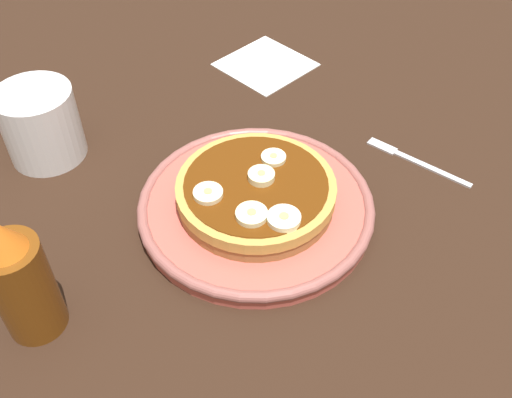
{
  "coord_description": "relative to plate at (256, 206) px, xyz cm",
  "views": [
    {
      "loc": [
        -27.76,
        32.26,
        45.2
      ],
      "look_at": [
        0.0,
        0.0,
        2.18
      ],
      "focal_mm": 40.99,
      "sensor_mm": 36.0,
      "label": 1
    }
  ],
  "objects": [
    {
      "name": "ground_plane",
      "position": [
        0.0,
        0.0,
        -2.59
      ],
      "size": [
        140.0,
        140.0,
        3.0
      ],
      "primitive_type": "cube",
      "color": "black"
    },
    {
      "name": "banana_slice_3",
      "position": [
        -2.71,
        3.79,
        3.64
      ],
      "size": [
        3.11,
        3.11,
        0.82
      ],
      "color": "#FAF0B5",
      "rests_on": "pancake_stack"
    },
    {
      "name": "banana_slice_4",
      "position": [
        0.95,
        -3.93,
        3.57
      ],
      "size": [
        2.63,
        2.63,
        0.69
      ],
      "color": "#F9F0B7",
      "rests_on": "pancake_stack"
    },
    {
      "name": "pancake_stack",
      "position": [
        -0.2,
        0.01,
        2.01
      ],
      "size": [
        16.38,
        16.45,
        2.83
      ],
      "color": "#986737",
      "rests_on": "plate"
    },
    {
      "name": "banana_slice_2",
      "position": [
        2.42,
        4.43,
        3.61
      ],
      "size": [
        2.97,
        2.97,
        0.77
      ],
      "color": "#FEEDB6",
      "rests_on": "pancake_stack"
    },
    {
      "name": "syrup_bottle",
      "position": [
        6.06,
        22.9,
        4.85
      ],
      "size": [
        5.21,
        5.21,
        13.28
      ],
      "color": "brown",
      "rests_on": "ground_plane"
    },
    {
      "name": "coffee_mug",
      "position": [
        25.21,
        8.42,
        3.32
      ],
      "size": [
        12.06,
        8.67,
        8.56
      ],
      "color": "white",
      "rests_on": "ground_plane"
    },
    {
      "name": "fork",
      "position": [
        -8.23,
        -18.27,
        -0.84
      ],
      "size": [
        13.03,
        1.62,
        0.5
      ],
      "color": "silver",
      "rests_on": "ground_plane"
    },
    {
      "name": "napkin",
      "position": [
        17.71,
        -22.66,
        -0.94
      ],
      "size": [
        11.82,
        11.82,
        0.3
      ],
      "primitive_type": "cube",
      "rotation": [
        0.0,
        0.0,
        -0.08
      ],
      "color": "white",
      "rests_on": "ground_plane"
    },
    {
      "name": "plate",
      "position": [
        0.0,
        0.0,
        0.0
      ],
      "size": [
        24.78,
        24.78,
        2.03
      ],
      "color": "#CC594C",
      "rests_on": "ground_plane"
    },
    {
      "name": "banana_slice_1",
      "position": [
        -5.34,
        2.17,
        3.63
      ],
      "size": [
        3.27,
        3.27,
        0.8
      ],
      "color": "#FCEDC2",
      "rests_on": "pancake_stack"
    },
    {
      "name": "banana_slice_0",
      "position": [
        -0.14,
        -0.82,
        3.72
      ],
      "size": [
        2.75,
        2.75,
        0.98
      ],
      "color": "#FCF2B3",
      "rests_on": "pancake_stack"
    }
  ]
}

